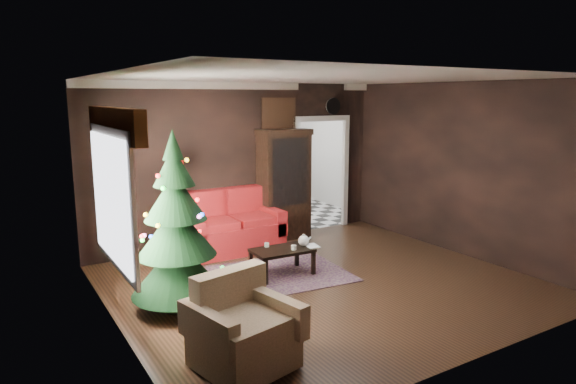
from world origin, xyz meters
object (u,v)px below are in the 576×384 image
coffee_table (282,262)px  armchair (243,323)px  kitchen_table (276,201)px  teapot (304,240)px  wall_clock (333,106)px  curio_cabinet (284,187)px  loveseat (232,222)px  floor_lamp (177,209)px  christmas_tree (176,226)px

coffee_table → armchair: bearing=-128.9°
kitchen_table → teapot: bearing=-113.2°
wall_clock → kitchen_table: 2.43m
curio_cabinet → teapot: bearing=-112.2°
curio_cabinet → teapot: size_ratio=10.29×
curio_cabinet → loveseat: bearing=-169.2°
curio_cabinet → kitchen_table: 1.67m
floor_lamp → coffee_table: floor_lamp is taller
curio_cabinet → christmas_tree: bearing=-142.8°
teapot → wall_clock: (1.91, 1.93, 1.89)m
loveseat → coffee_table: loveseat is taller
kitchen_table → floor_lamp: bearing=-148.2°
armchair → wall_clock: bearing=32.9°
floor_lamp → coffee_table: 1.88m
floor_lamp → wall_clock: size_ratio=4.89×
armchair → wall_clock: (3.88, 3.90, 1.92)m
teapot → kitchen_table: 3.46m
curio_cabinet → floor_lamp: size_ratio=1.21×
curio_cabinet → wall_clock: bearing=8.5°
floor_lamp → armchair: 3.52m
floor_lamp → armchair: size_ratio=1.80×
christmas_tree → wall_clock: size_ratio=6.70×
coffee_table → wall_clock: wall_clock is taller
armchair → kitchen_table: bearing=44.9°
loveseat → floor_lamp: floor_lamp is taller
christmas_tree → armchair: size_ratio=2.47×
loveseat → floor_lamp: bearing=-176.7°
loveseat → christmas_tree: (-1.59, -1.86, 0.55)m
christmas_tree → coffee_table: bearing=12.6°
loveseat → coffee_table: size_ratio=1.98×
kitchen_table → loveseat: bearing=-137.5°
christmas_tree → kitchen_table: (3.39, 3.51, -0.68)m
loveseat → coffee_table: 1.52m
christmas_tree → teapot: size_ratio=11.62×
christmas_tree → kitchen_table: bearing=46.0°
loveseat → teapot: 1.59m
armchair → coffee_table: size_ratio=1.01×
wall_clock → kitchen_table: (-0.55, 1.25, -2.00)m
loveseat → teapot: loveseat is taller
coffee_table → teapot: size_ratio=4.65×
christmas_tree → wall_clock: 4.74m
curio_cabinet → coffee_table: size_ratio=2.21×
floor_lamp → wall_clock: bearing=7.8°
floor_lamp → coffee_table: (1.05, -1.43, -0.62)m
armchair → teapot: armchair is taller
christmas_tree → armchair: 1.74m
coffee_table → wall_clock: bearing=39.9°
loveseat → wall_clock: bearing=9.7°
floor_lamp → wall_clock: wall_clock is taller
wall_clock → armchair: bearing=-134.8°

